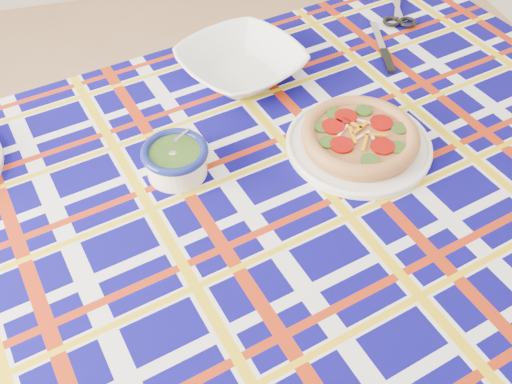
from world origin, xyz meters
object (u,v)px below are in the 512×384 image
object	(u,v)px
dining_table	(271,208)
serving_bowl	(241,64)
main_focaccia_plate	(360,136)
pesto_bowl	(176,158)

from	to	relation	value
dining_table	serving_bowl	xyz separation A→B (m)	(0.04, 0.38, 0.12)
dining_table	main_focaccia_plate	size ratio (longest dim) A/B	5.98
main_focaccia_plate	dining_table	bearing A→B (deg)	-167.50
dining_table	main_focaccia_plate	xyz separation A→B (m)	(0.22, 0.05, 0.12)
dining_table	pesto_bowl	distance (m)	0.24
main_focaccia_plate	serving_bowl	bearing A→B (deg)	118.73
dining_table	serving_bowl	bearing A→B (deg)	71.37
main_focaccia_plate	serving_bowl	xyz separation A→B (m)	(-0.18, 0.33, 0.00)
pesto_bowl	serving_bowl	distance (m)	0.37
dining_table	pesto_bowl	world-z (taller)	pesto_bowl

